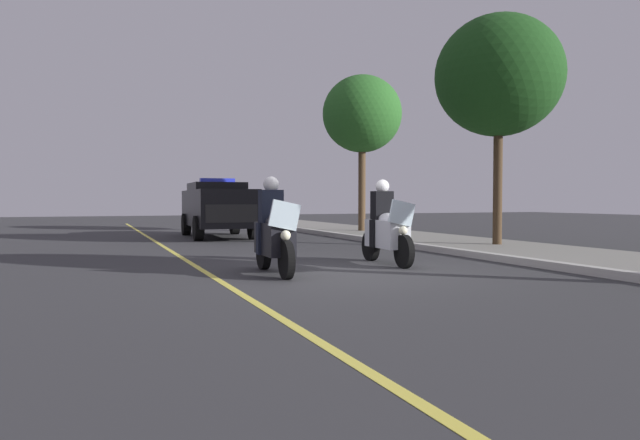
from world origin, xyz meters
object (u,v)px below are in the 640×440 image
object	(u,v)px
police_motorcycle_lead_right	(386,230)
tree_far_back	(362,115)
police_motorcycle_lead_left	(274,234)
tree_mid_block	(499,76)
police_suv	(218,207)

from	to	relation	value
police_motorcycle_lead_right	tree_far_back	bearing A→B (deg)	156.66
police_motorcycle_lead_left	tree_mid_block	size ratio (longest dim) A/B	0.35
police_motorcycle_lead_left	police_suv	xyz separation A→B (m)	(-10.36, 1.18, 0.37)
police_motorcycle_lead_left	tree_mid_block	bearing A→B (deg)	112.96
police_motorcycle_lead_left	tree_far_back	world-z (taller)	tree_far_back
police_motorcycle_lead_right	tree_mid_block	size ratio (longest dim) A/B	0.35
police_motorcycle_lead_left	tree_far_back	bearing A→B (deg)	147.23
tree_mid_block	tree_far_back	world-z (taller)	tree_mid_block
police_suv	tree_far_back	world-z (taller)	tree_far_back
tree_mid_block	police_motorcycle_lead_right	bearing A→B (deg)	-62.55
police_motorcycle_lead_left	police_suv	world-z (taller)	police_suv
tree_far_back	tree_mid_block	bearing A→B (deg)	2.44
police_motorcycle_lead_left	police_motorcycle_lead_right	distance (m)	2.64
police_motorcycle_lead_left	police_motorcycle_lead_right	xyz separation A→B (m)	(-0.63, 2.56, 0.00)
tree_mid_block	police_suv	bearing A→B (deg)	-140.05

